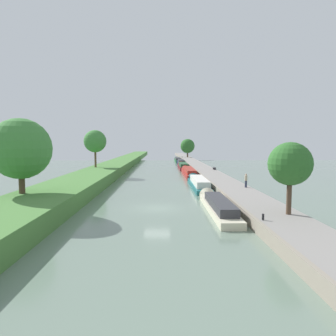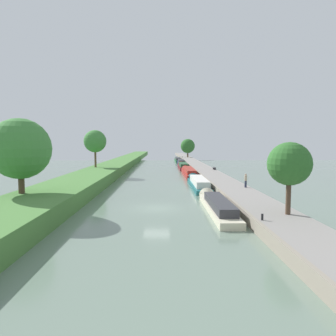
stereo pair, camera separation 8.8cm
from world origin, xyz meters
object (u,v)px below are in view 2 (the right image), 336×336
(narrowboat_navy, at_px, (181,162))
(mooring_bollard_near, at_px, (262,217))
(narrowboat_maroon, at_px, (183,166))
(narrowboat_red, at_px, (189,172))
(narrowboat_green, at_px, (178,160))
(person_walking, at_px, (246,180))
(park_bench, at_px, (214,168))
(narrowboat_cream, at_px, (217,205))
(mooring_bollard_far, at_px, (182,157))
(narrowboat_teal, at_px, (198,183))

(narrowboat_navy, xyz_separation_m, mooring_bollard_near, (1.72, -67.44, 0.56))
(narrowboat_maroon, bearing_deg, narrowboat_red, -89.75)
(narrowboat_green, bearing_deg, person_walking, -85.79)
(park_bench, bearing_deg, person_walking, -90.65)
(narrowboat_cream, bearing_deg, mooring_bollard_far, 88.65)
(mooring_bollard_far, distance_m, park_bench, 48.95)
(narrowboat_navy, relative_size, narrowboat_green, 0.84)
(narrowboat_green, relative_size, mooring_bollard_far, 33.54)
(narrowboat_red, bearing_deg, narrowboat_maroon, 90.25)
(narrowboat_cream, distance_m, narrowboat_teal, 15.26)
(mooring_bollard_near, relative_size, park_bench, 0.30)
(narrowboat_cream, height_order, narrowboat_maroon, narrowboat_maroon)
(narrowboat_navy, xyz_separation_m, mooring_bollard_far, (1.72, 21.17, 0.56))
(narrowboat_teal, bearing_deg, mooring_bollard_far, 88.35)
(mooring_bollard_near, relative_size, mooring_bollard_far, 1.00)
(narrowboat_navy, distance_m, person_walking, 52.06)
(narrowboat_cream, bearing_deg, narrowboat_teal, 89.93)
(narrowboat_teal, distance_m, mooring_bollard_far, 66.22)
(narrowboat_green, relative_size, mooring_bollard_near, 33.54)
(narrowboat_navy, height_order, park_bench, narrowboat_navy)
(narrowboat_green, xyz_separation_m, mooring_bollard_far, (1.87, 6.53, 0.60))
(narrowboat_maroon, distance_m, park_bench, 14.90)
(narrowboat_navy, relative_size, mooring_bollard_far, 28.04)
(narrowboat_navy, height_order, narrowboat_green, narrowboat_navy)
(narrowboat_cream, xyz_separation_m, mooring_bollard_near, (1.92, -7.17, 0.61))
(person_walking, distance_m, mooring_bollard_far, 73.07)
(narrowboat_teal, relative_size, mooring_bollard_near, 32.44)
(person_walking, bearing_deg, narrowboat_red, 102.63)
(narrowboat_cream, xyz_separation_m, mooring_bollard_far, (1.92, 81.45, 0.61))
(narrowboat_teal, xyz_separation_m, park_bench, (5.20, 17.35, 0.69))
(mooring_bollard_near, distance_m, park_bench, 39.91)
(narrowboat_green, height_order, mooring_bollard_far, mooring_bollard_far)
(narrowboat_teal, distance_m, person_walking, 8.50)
(narrowboat_cream, distance_m, mooring_bollard_far, 81.47)
(narrowboat_navy, bearing_deg, narrowboat_maroon, -91.26)
(person_walking, distance_m, mooring_bollard_near, 15.91)
(narrowboat_navy, height_order, mooring_bollard_far, narrowboat_navy)
(narrowboat_cream, bearing_deg, narrowboat_red, 90.06)
(narrowboat_green, height_order, park_bench, park_bench)
(narrowboat_green, xyz_separation_m, park_bench, (5.17, -42.31, 0.72))
(narrowboat_cream, height_order, person_walking, person_walking)
(narrowboat_maroon, height_order, narrowboat_green, narrowboat_maroon)
(narrowboat_maroon, bearing_deg, park_bench, -69.04)
(park_bench, bearing_deg, narrowboat_cream, -99.10)
(narrowboat_navy, distance_m, park_bench, 28.12)
(narrowboat_cream, relative_size, narrowboat_green, 0.88)
(person_walking, bearing_deg, narrowboat_cream, -120.38)
(narrowboat_maroon, relative_size, mooring_bollard_far, 32.12)
(narrowboat_teal, xyz_separation_m, mooring_bollard_near, (1.90, -22.42, 0.57))
(narrowboat_maroon, height_order, narrowboat_navy, narrowboat_maroon)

